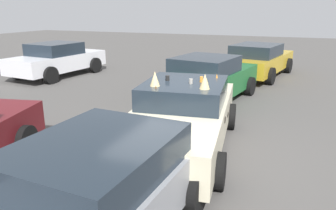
{
  "coord_description": "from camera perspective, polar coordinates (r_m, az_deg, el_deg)",
  "views": [
    {
      "loc": [
        -5.99,
        -2.08,
        2.8
      ],
      "look_at": [
        0.0,
        0.3,
        0.9
      ],
      "focal_mm": 35.14,
      "sensor_mm": 36.0,
      "label": 1
    }
  ],
  "objects": [
    {
      "name": "art_car_decorated",
      "position": [
        6.72,
        2.47,
        -1.92
      ],
      "size": [
        4.78,
        2.45,
        1.64
      ],
      "rotation": [
        0.0,
        0.0,
        3.27
      ],
      "color": "beige",
      "rests_on": "ground"
    },
    {
      "name": "parked_sedan_row_back_center",
      "position": [
        14.53,
        15.39,
        7.57
      ],
      "size": [
        4.82,
        2.67,
        1.39
      ],
      "rotation": [
        0.0,
        0.0,
        -0.18
      ],
      "color": "gold",
      "rests_on": "ground"
    },
    {
      "name": "parked_sedan_near_left",
      "position": [
        14.89,
        -18.66,
        7.53
      ],
      "size": [
        4.4,
        2.38,
        1.41
      ],
      "rotation": [
        0.0,
        0.0,
        -0.11
      ],
      "color": "white",
      "rests_on": "ground"
    },
    {
      "name": "ground_plane",
      "position": [
        6.93,
        2.33,
        -7.42
      ],
      "size": [
        60.0,
        60.0,
        0.0
      ],
      "primitive_type": "plane",
      "color": "#514F4C"
    },
    {
      "name": "parked_sedan_behind_left",
      "position": [
        4.09,
        -13.85,
        -15.26
      ],
      "size": [
        4.29,
        2.19,
        1.32
      ],
      "rotation": [
        0.0,
        0.0,
        3.08
      ],
      "color": "gray",
      "rests_on": "ground"
    },
    {
      "name": "parked_sedan_far_left",
      "position": [
        10.32,
        7.08,
        4.62
      ],
      "size": [
        4.29,
        2.53,
        1.41
      ],
      "rotation": [
        0.0,
        0.0,
        -0.17
      ],
      "color": "#1E602D",
      "rests_on": "ground"
    }
  ]
}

